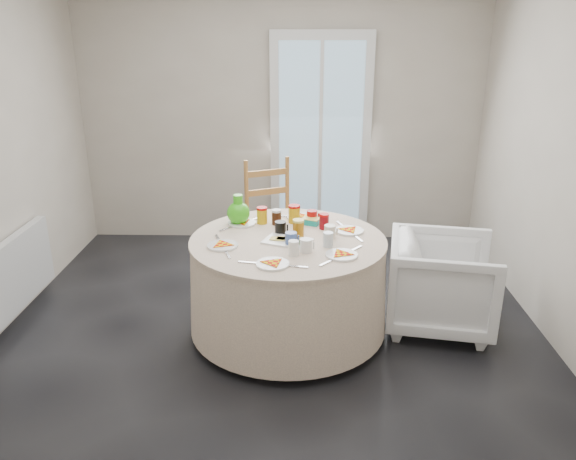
{
  "coord_description": "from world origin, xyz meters",
  "views": [
    {
      "loc": [
        0.21,
        -3.64,
        2.15
      ],
      "look_at": [
        0.12,
        0.01,
        0.8
      ],
      "focal_mm": 35.0,
      "sensor_mm": 36.0,
      "label": 1
    }
  ],
  "objects_px": {
    "table": "(288,285)",
    "green_pitcher": "(238,207)",
    "radiator": "(18,271)",
    "armchair": "(442,278)",
    "wooden_chair": "(275,223)"
  },
  "relations": [
    {
      "from": "armchair",
      "to": "green_pitcher",
      "type": "bearing_deg",
      "value": 92.6
    },
    {
      "from": "armchair",
      "to": "green_pitcher",
      "type": "relative_size",
      "value": 3.46
    },
    {
      "from": "wooden_chair",
      "to": "green_pitcher",
      "type": "distance_m",
      "value": 0.9
    },
    {
      "from": "radiator",
      "to": "table",
      "type": "height_order",
      "value": "table"
    },
    {
      "from": "wooden_chair",
      "to": "green_pitcher",
      "type": "relative_size",
      "value": 4.64
    },
    {
      "from": "radiator",
      "to": "armchair",
      "type": "relative_size",
      "value": 1.3
    },
    {
      "from": "wooden_chair",
      "to": "armchair",
      "type": "relative_size",
      "value": 1.34
    },
    {
      "from": "table",
      "to": "armchair",
      "type": "height_order",
      "value": "armchair"
    },
    {
      "from": "wooden_chair",
      "to": "green_pitcher",
      "type": "height_order",
      "value": "wooden_chair"
    },
    {
      "from": "table",
      "to": "armchair",
      "type": "xyz_separation_m",
      "value": [
        1.13,
        0.11,
        0.02
      ]
    },
    {
      "from": "table",
      "to": "wooden_chair",
      "type": "relative_size",
      "value": 1.37
    },
    {
      "from": "table",
      "to": "wooden_chair",
      "type": "xyz_separation_m",
      "value": [
        -0.15,
        1.08,
        0.09
      ]
    },
    {
      "from": "radiator",
      "to": "table",
      "type": "bearing_deg",
      "value": -5.13
    },
    {
      "from": "table",
      "to": "green_pitcher",
      "type": "xyz_separation_m",
      "value": [
        -0.38,
        0.31,
        0.49
      ]
    },
    {
      "from": "table",
      "to": "wooden_chair",
      "type": "bearing_deg",
      "value": 97.71
    }
  ]
}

